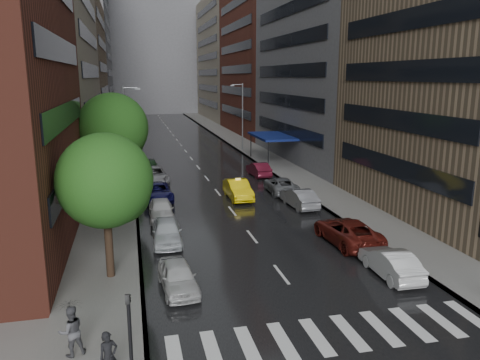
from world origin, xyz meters
The scene contains 20 objects.
ground centered at (0.00, 0.00, 0.00)m, with size 220.00×220.00×0.00m, color gray.
road centered at (0.00, 50.00, 0.01)m, with size 14.00×140.00×0.01m, color black.
sidewalk_left centered at (-9.00, 50.00, 0.07)m, with size 4.00×140.00×0.15m, color gray.
sidewalk_right centered at (9.00, 50.00, 0.07)m, with size 4.00×140.00×0.15m, color gray.
crosswalk centered at (0.20, -2.00, 0.01)m, with size 13.15×2.80×0.01m.
buildings_left centered at (-15.00, 58.79, 15.99)m, with size 8.00×108.00×38.00m.
buildings_right centered at (15.00, 56.70, 15.03)m, with size 8.05×109.10×36.00m.
building_far centered at (0.00, 118.00, 16.00)m, with size 40.00×14.00×32.00m, color slate.
tree_near centered at (-8.60, 5.51, 5.09)m, with size 4.67×4.67×7.45m.
tree_mid centered at (-8.60, 20.78, 6.05)m, with size 5.54×5.54×8.84m.
tree_far centered at (-8.60, 34.67, 5.18)m, with size 4.76×4.76×7.58m.
taxi centered at (1.27, 19.52, 0.80)m, with size 1.69×4.83×1.59m, color yellow.
parked_cars_left centered at (-5.40, 19.68, 0.74)m, with size 3.16×33.54×1.60m.
parked_cars_right centered at (5.40, 14.08, 0.73)m, with size 2.81×29.82×1.54m.
ped_bag_walker centered at (-8.33, -3.16, 1.01)m, with size 0.77×0.67×1.77m.
ped_black_umbrella centered at (-9.71, -1.31, 1.38)m, with size 1.11×0.99×2.09m.
traffic_light centered at (-7.60, -4.03, 2.23)m, with size 0.18×0.15×3.45m.
street_lamp_left centered at (-7.72, 30.00, 4.89)m, with size 1.74×0.22×9.00m.
street_lamp_right centered at (7.72, 45.00, 4.89)m, with size 1.74×0.22×9.00m.
awning centered at (8.98, 35.00, 3.13)m, with size 4.00×8.00×3.12m.
Camera 1 is at (-7.28, -17.54, 10.07)m, focal length 35.00 mm.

